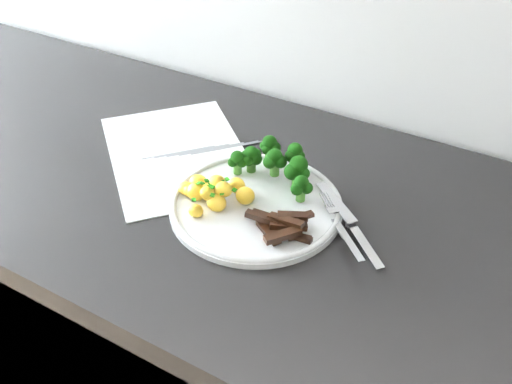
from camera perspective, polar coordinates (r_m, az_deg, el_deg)
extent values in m
cube|color=white|center=(0.96, -7.86, 3.88)|extent=(0.37, 0.37, 0.00)
cube|color=slate|center=(0.97, -2.36, 4.56)|extent=(0.10, 0.11, 0.00)
cube|color=slate|center=(0.97, -3.70, 4.41)|extent=(0.09, 0.11, 0.00)
cube|color=slate|center=(0.96, -5.05, 4.26)|extent=(0.09, 0.10, 0.00)
cube|color=slate|center=(0.96, -6.39, 4.11)|extent=(0.09, 0.10, 0.00)
cube|color=slate|center=(0.96, -7.75, 3.96)|extent=(0.08, 0.10, 0.00)
cylinder|color=silver|center=(0.83, 0.00, -1.39)|extent=(0.25, 0.25, 0.01)
torus|color=silver|center=(0.83, 0.00, -1.10)|extent=(0.25, 0.25, 0.01)
cylinder|color=#34671F|center=(0.87, 1.87, 2.31)|extent=(0.01, 0.01, 0.02)
sphere|color=black|center=(0.85, 2.46, 3.06)|extent=(0.02, 0.02, 0.02)
sphere|color=black|center=(0.86, 1.74, 3.56)|extent=(0.02, 0.02, 0.02)
sphere|color=black|center=(0.85, 1.37, 3.02)|extent=(0.02, 0.02, 0.02)
sphere|color=black|center=(0.85, 1.90, 3.58)|extent=(0.02, 0.02, 0.02)
cylinder|color=#34671F|center=(0.86, 4.20, 1.21)|extent=(0.02, 0.02, 0.02)
sphere|color=black|center=(0.84, 4.83, 1.87)|extent=(0.02, 0.02, 0.02)
sphere|color=black|center=(0.86, 4.17, 2.61)|extent=(0.02, 0.02, 0.02)
sphere|color=black|center=(0.84, 3.66, 2.05)|extent=(0.03, 0.03, 0.03)
sphere|color=black|center=(0.84, 4.29, 2.72)|extent=(0.03, 0.03, 0.03)
cylinder|color=#34671F|center=(0.89, -0.48, 2.68)|extent=(0.01, 0.01, 0.02)
sphere|color=black|center=(0.88, 0.01, 3.33)|extent=(0.02, 0.02, 0.02)
sphere|color=black|center=(0.89, -0.09, 3.77)|extent=(0.02, 0.02, 0.02)
sphere|color=black|center=(0.89, -1.01, 3.64)|extent=(0.02, 0.02, 0.02)
sphere|color=black|center=(0.88, -0.77, 3.22)|extent=(0.02, 0.02, 0.02)
sphere|color=black|center=(0.88, -0.49, 3.89)|extent=(0.02, 0.02, 0.02)
cylinder|color=#34671F|center=(0.88, 3.87, 3.01)|extent=(0.01, 0.01, 0.02)
sphere|color=black|center=(0.87, 4.44, 3.63)|extent=(0.02, 0.02, 0.02)
sphere|color=black|center=(0.88, 3.92, 4.11)|extent=(0.02, 0.02, 0.02)
sphere|color=black|center=(0.87, 3.51, 3.63)|extent=(0.02, 0.02, 0.02)
sphere|color=black|center=(0.87, 3.94, 4.23)|extent=(0.02, 0.02, 0.02)
cylinder|color=#34671F|center=(0.90, 1.36, 3.76)|extent=(0.01, 0.01, 0.02)
sphere|color=black|center=(0.89, 1.90, 4.46)|extent=(0.02, 0.02, 0.02)
sphere|color=black|center=(0.90, 1.65, 4.80)|extent=(0.01, 0.01, 0.01)
sphere|color=black|center=(0.89, 0.85, 4.68)|extent=(0.02, 0.02, 0.02)
sphere|color=black|center=(0.88, 1.06, 4.27)|extent=(0.02, 0.02, 0.02)
sphere|color=black|center=(0.89, 1.38, 4.98)|extent=(0.02, 0.02, 0.02)
cylinder|color=#34671F|center=(0.83, 4.49, -0.29)|extent=(0.01, 0.01, 0.02)
sphere|color=black|center=(0.82, 5.12, 0.41)|extent=(0.02, 0.02, 0.02)
sphere|color=black|center=(0.83, 4.64, 0.93)|extent=(0.02, 0.02, 0.02)
sphere|color=black|center=(0.82, 4.13, 0.30)|extent=(0.02, 0.02, 0.02)
sphere|color=black|center=(0.82, 4.56, 0.90)|extent=(0.02, 0.02, 0.02)
cylinder|color=#34671F|center=(0.89, -1.87, 2.40)|extent=(0.01, 0.01, 0.02)
sphere|color=black|center=(0.88, -1.42, 2.99)|extent=(0.02, 0.02, 0.02)
sphere|color=black|center=(0.89, -1.72, 3.37)|extent=(0.01, 0.01, 0.01)
sphere|color=black|center=(0.88, -2.37, 2.99)|extent=(0.01, 0.01, 0.01)
sphere|color=black|center=(0.88, -1.89, 3.49)|extent=(0.02, 0.02, 0.02)
ellipsoid|color=yellow|center=(0.84, -4.86, 0.09)|extent=(0.03, 0.02, 0.02)
ellipsoid|color=yellow|center=(0.85, -1.94, 0.66)|extent=(0.03, 0.02, 0.02)
ellipsoid|color=yellow|center=(0.84, -5.99, 0.03)|extent=(0.03, 0.03, 0.03)
ellipsoid|color=yellow|center=(0.82, -4.11, -0.78)|extent=(0.02, 0.02, 0.02)
ellipsoid|color=yellow|center=(0.83, -4.02, -0.48)|extent=(0.02, 0.02, 0.02)
ellipsoid|color=yellow|center=(0.83, -1.09, -0.37)|extent=(0.03, 0.03, 0.03)
ellipsoid|color=yellow|center=(0.85, -5.82, 0.89)|extent=(0.03, 0.03, 0.03)
ellipsoid|color=yellow|center=(0.84, -4.91, -0.08)|extent=(0.03, 0.02, 0.02)
ellipsoid|color=yellow|center=(0.82, -3.98, -1.09)|extent=(0.03, 0.03, 0.03)
ellipsoid|color=yellow|center=(0.83, -3.95, 0.86)|extent=(0.03, 0.03, 0.02)
ellipsoid|color=yellow|center=(0.85, -6.63, 0.10)|extent=(0.02, 0.02, 0.02)
ellipsoid|color=yellow|center=(0.81, -6.05, -1.88)|extent=(0.02, 0.02, 0.02)
ellipsoid|color=yellow|center=(0.81, -4.92, -0.11)|extent=(0.02, 0.02, 0.02)
ellipsoid|color=yellow|center=(0.85, -7.08, 0.38)|extent=(0.02, 0.02, 0.02)
ellipsoid|color=yellow|center=(0.82, -3.22, 0.22)|extent=(0.02, 0.02, 0.02)
ellipsoid|color=yellow|center=(0.82, -3.33, 0.28)|extent=(0.03, 0.03, 0.02)
cube|color=#1A6D0B|center=(0.82, -3.10, 0.76)|extent=(0.01, 0.01, 0.00)
cube|color=#1A6D0B|center=(0.82, -4.54, 0.83)|extent=(0.01, 0.01, 0.00)
cube|color=#1A6D0B|center=(0.83, -5.79, 0.91)|extent=(0.01, 0.01, 0.00)
cube|color=#1A6D0B|center=(0.82, -4.68, 0.54)|extent=(0.01, 0.01, 0.00)
cube|color=#1A6D0B|center=(0.82, -5.45, 0.88)|extent=(0.01, 0.01, 0.00)
cube|color=#1A6D0B|center=(0.81, -3.44, -0.12)|extent=(0.01, 0.01, 0.00)
cube|color=#1A6D0B|center=(0.83, -2.96, 1.29)|extent=(0.01, 0.01, 0.00)
cube|color=#1A6D0B|center=(0.79, -4.39, -0.31)|extent=(0.01, 0.01, 0.00)
cube|color=#1A6D0B|center=(0.79, -6.26, -0.77)|extent=(0.01, 0.01, 0.00)
cube|color=#1A6D0B|center=(0.81, -4.50, 0.47)|extent=(0.01, 0.01, 0.00)
cube|color=#1A6D0B|center=(0.82, -3.45, 1.17)|extent=(0.01, 0.01, 0.00)
cube|color=#1A6D0B|center=(0.82, -4.95, 1.14)|extent=(0.01, 0.01, 0.00)
cube|color=#1A6D0B|center=(0.81, -2.18, 0.21)|extent=(0.01, 0.01, 0.00)
cube|color=#1A6D0B|center=(0.81, -4.46, 0.53)|extent=(0.01, 0.01, 0.00)
cube|color=black|center=(0.80, 1.24, -2.56)|extent=(0.05, 0.02, 0.01)
cube|color=black|center=(0.78, 1.25, -3.99)|extent=(0.05, 0.04, 0.01)
cube|color=black|center=(0.79, 2.55, -3.40)|extent=(0.05, 0.04, 0.01)
cube|color=black|center=(0.77, 4.11, -4.49)|extent=(0.04, 0.01, 0.01)
cube|color=black|center=(0.77, 3.95, -4.43)|extent=(0.05, 0.02, 0.01)
cube|color=black|center=(0.78, 2.63, -3.76)|extent=(0.05, 0.05, 0.01)
cube|color=black|center=(0.78, 3.23, -3.66)|extent=(0.04, 0.04, 0.01)
cube|color=black|center=(0.76, 2.70, -4.34)|extent=(0.04, 0.05, 0.01)
cube|color=black|center=(0.78, 0.84, -2.68)|extent=(0.06, 0.02, 0.01)
cube|color=black|center=(0.78, 3.28, -3.37)|extent=(0.05, 0.04, 0.01)
cube|color=black|center=(0.78, 4.27, -2.58)|extent=(0.04, 0.04, 0.01)
cube|color=black|center=(0.78, 3.70, -2.44)|extent=(0.04, 0.03, 0.01)
cube|color=black|center=(0.77, 3.01, -2.89)|extent=(0.05, 0.01, 0.01)
cube|color=#BDBCC1|center=(0.77, 9.16, -4.75)|extent=(0.08, 0.08, 0.01)
cube|color=#BDBCC1|center=(0.81, 7.61, -1.71)|extent=(0.03, 0.03, 0.00)
cylinder|color=#BDBCC1|center=(0.83, 7.49, -0.72)|extent=(0.02, 0.03, 0.00)
cylinder|color=#BDBCC1|center=(0.83, 7.25, -0.76)|extent=(0.02, 0.03, 0.00)
cylinder|color=#BDBCC1|center=(0.82, 7.01, -0.80)|extent=(0.02, 0.03, 0.00)
cylinder|color=#BDBCC1|center=(0.82, 6.77, -0.84)|extent=(0.02, 0.03, 0.00)
cube|color=#BDBCC1|center=(0.83, 8.01, -0.98)|extent=(0.09, 0.08, 0.01)
cube|color=#BDBCC1|center=(0.78, 10.80, -5.36)|extent=(0.08, 0.07, 0.02)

